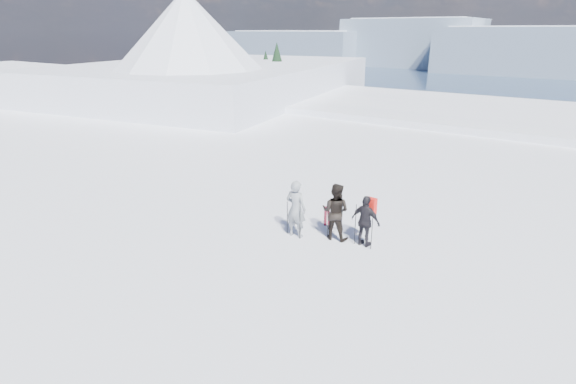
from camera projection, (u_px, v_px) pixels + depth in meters
name	position (u px, v px, depth m)	size (l,w,h in m)	color
lake_basin	(492.00, 198.00, 36.17)	(820.00, 820.00, 71.62)	white
near_ridge	(232.00, 125.00, 48.56)	(31.37, 35.68, 25.62)	white
skier_grey	(296.00, 209.00, 14.19)	(0.69, 0.45, 1.88)	gray
skier_dark	(335.00, 212.00, 14.04)	(0.89, 0.70, 1.84)	black
skier_pack	(366.00, 221.00, 13.59)	(0.95, 0.40, 1.62)	black
backpack	(372.00, 186.00, 13.41)	(0.35, 0.19, 0.50)	red
ski_poles	(331.00, 223.00, 13.97)	(2.74, 0.66, 1.32)	black
skis_loose	(327.00, 216.00, 16.02)	(1.07, 1.53, 0.03)	black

